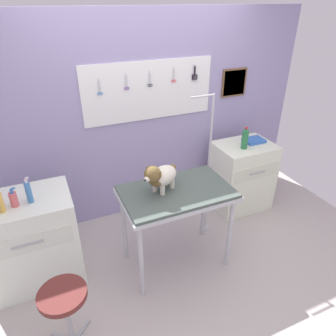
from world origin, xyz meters
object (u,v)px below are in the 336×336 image
at_px(grooming_arm, 208,173).
at_px(stool, 64,303).
at_px(grooming_table, 177,199).
at_px(counter_left, 31,240).
at_px(soda_bottle, 245,139).
at_px(spray_bottle_tall, 29,192).
at_px(dog, 160,176).
at_px(cabinet_right, 241,176).

relative_size(grooming_arm, stool, 2.72).
distance_m(grooming_table, counter_left, 1.37).
bearing_deg(stool, grooming_arm, 26.53).
bearing_deg(grooming_table, soda_bottle, 24.88).
xyz_separation_m(stool, soda_bottle, (2.18, 0.98, 0.49)).
distance_m(counter_left, stool, 0.85).
distance_m(spray_bottle_tall, soda_bottle, 2.29).
relative_size(counter_left, soda_bottle, 3.41).
xyz_separation_m(dog, spray_bottle_tall, (-1.06, 0.26, -0.04)).
bearing_deg(cabinet_right, counter_left, -174.97).
height_order(grooming_arm, dog, grooming_arm).
distance_m(dog, soda_bottle, 1.31).
bearing_deg(grooming_table, dog, 163.53).
xyz_separation_m(grooming_arm, counter_left, (-1.80, 0.03, -0.30)).
distance_m(cabinet_right, soda_bottle, 0.55).
height_order(dog, soda_bottle, dog).
height_order(grooming_table, cabinet_right, grooming_table).
bearing_deg(dog, grooming_table, -16.47).
bearing_deg(grooming_table, stool, -156.60).
height_order(grooming_arm, soda_bottle, grooming_arm).
height_order(grooming_arm, cabinet_right, grooming_arm).
distance_m(grooming_arm, cabinet_right, 0.76).
bearing_deg(soda_bottle, grooming_arm, -163.08).
relative_size(dog, soda_bottle, 1.52).
bearing_deg(soda_bottle, stool, -155.86).
distance_m(grooming_table, dog, 0.29).
bearing_deg(spray_bottle_tall, soda_bottle, 5.16).
xyz_separation_m(stool, spray_bottle_tall, (-0.10, 0.77, 0.50)).
bearing_deg(spray_bottle_tall, grooming_arm, 1.09).
height_order(grooming_table, dog, dog).
relative_size(grooming_table, counter_left, 1.15).
relative_size(counter_left, cabinet_right, 1.04).
relative_size(dog, counter_left, 0.45).
bearing_deg(counter_left, grooming_arm, -0.93).
height_order(cabinet_right, soda_bottle, soda_bottle).
height_order(dog, stool, dog).
relative_size(grooming_table, spray_bottle_tall, 4.31).
distance_m(grooming_table, soda_bottle, 1.21).
xyz_separation_m(grooming_arm, soda_bottle, (0.57, 0.17, 0.23)).
height_order(counter_left, soda_bottle, soda_bottle).
bearing_deg(dog, stool, -151.63).
distance_m(stool, spray_bottle_tall, 0.92).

